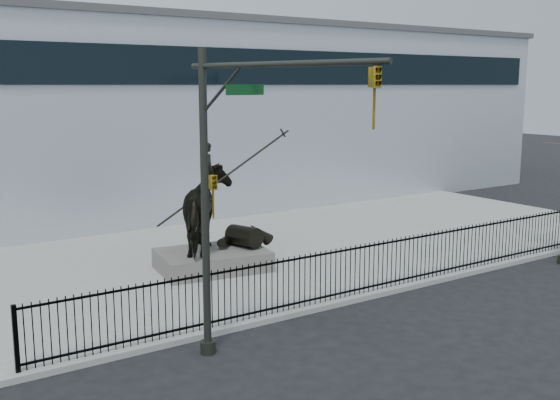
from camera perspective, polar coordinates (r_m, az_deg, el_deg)
ground at (r=19.69m, az=12.57°, el=-8.60°), size 120.00×120.00×0.00m
plaza at (r=24.79m, az=0.79°, el=-4.31°), size 30.00×12.00×0.15m
building at (r=35.53m, az=-11.28°, el=7.06°), size 44.00×14.00×9.00m
picket_fence at (r=20.27m, az=10.11°, el=-5.31°), size 22.10×0.10×1.50m
statue_plinth at (r=21.89m, az=-5.90°, el=-5.22°), size 3.78×2.86×0.65m
equestrian_statue at (r=21.53m, az=-5.81°, el=-0.85°), size 4.42×3.05×3.77m
traffic_signal_left at (r=14.13m, az=-4.15°, el=1.14°), size 1.52×4.84×7.00m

